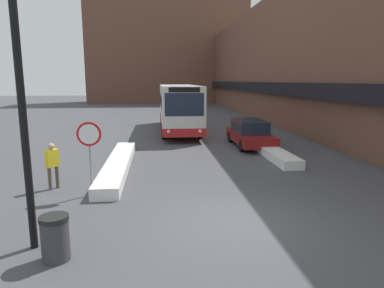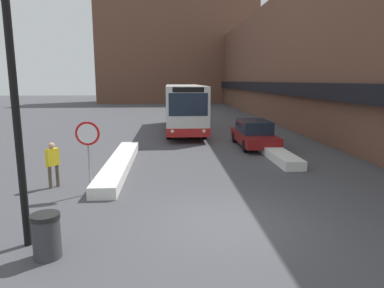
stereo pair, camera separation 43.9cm
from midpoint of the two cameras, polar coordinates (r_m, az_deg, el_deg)
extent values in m
plane|color=#47474C|center=(9.13, 5.68, -12.95)|extent=(160.00, 160.00, 0.00)
cube|color=brown|center=(34.31, 14.55, 13.06)|extent=(5.00, 60.00, 10.70)
cube|color=black|center=(33.44, 9.89, 9.36)|extent=(0.50, 60.00, 0.90)
cube|color=brown|center=(59.76, -4.29, 15.21)|extent=(26.00, 8.00, 17.12)
cube|color=silver|center=(14.69, -13.02, -3.26)|extent=(0.90, 8.03, 0.40)
cube|color=silver|center=(16.92, 12.65, -1.43)|extent=(0.90, 5.30, 0.41)
cube|color=silver|center=(24.89, -2.79, 6.44)|extent=(2.52, 10.94, 2.88)
cube|color=red|center=(25.01, -2.77, 3.72)|extent=(2.54, 10.96, 0.50)
cube|color=#192333|center=(24.87, -2.80, 7.36)|extent=(2.55, 10.07, 0.79)
cube|color=#192333|center=(19.41, -1.93, 6.57)|extent=(2.22, 0.03, 1.30)
cube|color=black|center=(19.37, -1.95, 9.02)|extent=(1.77, 0.03, 0.28)
sphere|color=#F2EAC6|center=(19.52, -4.56, 2.08)|extent=(0.20, 0.20, 0.20)
sphere|color=#F2EAC6|center=(19.64, 0.75, 2.16)|extent=(0.20, 0.20, 0.20)
cylinder|color=black|center=(21.63, -5.30, 2.16)|extent=(0.28, 1.01, 1.01)
cylinder|color=black|center=(21.77, 0.72, 2.25)|extent=(0.28, 1.01, 1.01)
cylinder|color=black|center=(28.36, -5.44, 4.13)|extent=(0.28, 1.01, 1.01)
cylinder|color=black|center=(28.47, -0.83, 4.20)|extent=(0.28, 1.01, 1.01)
cube|color=maroon|center=(19.35, 9.00, 1.17)|extent=(1.79, 4.61, 0.54)
cube|color=#192333|center=(19.37, 8.96, 2.97)|extent=(1.57, 2.54, 0.66)
cylinder|color=black|center=(18.27, 12.59, -0.16)|extent=(0.20, 0.65, 0.65)
cylinder|color=black|center=(17.82, 7.61, -0.26)|extent=(0.20, 0.65, 0.65)
cylinder|color=black|center=(20.96, 10.15, 1.28)|extent=(0.20, 0.65, 0.65)
cylinder|color=black|center=(20.57, 5.78, 1.22)|extent=(0.20, 0.65, 0.65)
cylinder|color=gray|center=(11.35, -17.64, -2.42)|extent=(0.07, 0.07, 2.37)
cylinder|color=red|center=(11.18, -17.89, 1.59)|extent=(0.76, 0.03, 0.76)
cylinder|color=white|center=(11.17, -17.90, 1.58)|extent=(0.62, 0.01, 0.62)
cylinder|color=black|center=(7.93, -28.18, 8.63)|extent=(0.16, 0.16, 7.07)
cylinder|color=brown|center=(12.57, -23.54, -5.32)|extent=(0.12, 0.12, 0.78)
cylinder|color=brown|center=(12.71, -22.48, -5.08)|extent=(0.12, 0.12, 0.78)
cube|color=yellow|center=(12.48, -23.23, -2.19)|extent=(0.42, 0.44, 0.58)
sphere|color=tan|center=(12.41, -23.36, -0.39)|extent=(0.21, 0.21, 0.21)
cylinder|color=yellow|center=(12.38, -24.05, -2.48)|extent=(0.09, 0.09, 0.55)
cylinder|color=yellow|center=(12.59, -22.41, -2.16)|extent=(0.09, 0.09, 0.55)
cylinder|color=#38383D|center=(7.83, -23.36, -14.54)|extent=(0.56, 0.56, 0.85)
cylinder|color=black|center=(7.65, -23.63, -11.30)|extent=(0.59, 0.59, 0.10)
camera|label=1|loc=(0.22, -90.96, -0.18)|focal=32.00mm
camera|label=2|loc=(0.22, 89.04, 0.18)|focal=32.00mm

